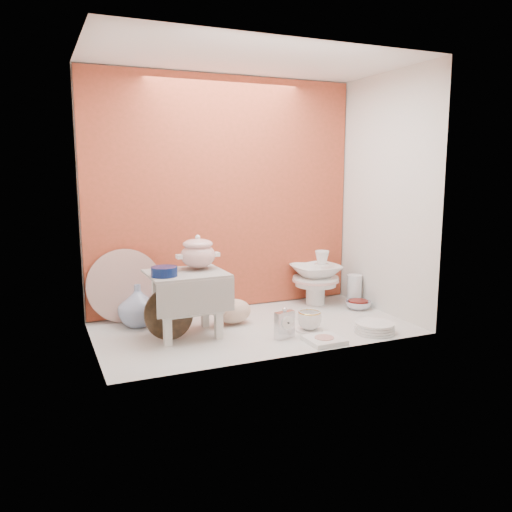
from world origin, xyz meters
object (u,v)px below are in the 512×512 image
at_px(crystal_bowl, 358,305).
at_px(step_stool, 187,304).
at_px(porcelain_tower, 316,278).
at_px(blue_white_vase, 138,305).
at_px(mantel_clock, 285,323).
at_px(gold_rim_teacup, 309,320).
at_px(dinner_plate_stack, 375,328).
at_px(plush_pig, 233,311).
at_px(floral_platter, 125,286).
at_px(soup_tureen, 198,252).

bearing_deg(crystal_bowl, step_stool, -175.63).
relative_size(step_stool, porcelain_tower, 1.13).
relative_size(blue_white_vase, mantel_clock, 1.44).
distance_m(gold_rim_teacup, dinner_plate_stack, 0.37).
xyz_separation_m(blue_white_vase, mantel_clock, (0.69, -0.55, -0.04)).
bearing_deg(dinner_plate_stack, plush_pig, 145.14).
xyz_separation_m(dinner_plate_stack, crystal_bowl, (0.20, 0.46, -0.00)).
bearing_deg(blue_white_vase, porcelain_tower, 0.92).
bearing_deg(blue_white_vase, dinner_plate_stack, -28.99).
relative_size(floral_platter, plush_pig, 1.62).
relative_size(blue_white_vase, crystal_bowl, 1.44).
bearing_deg(crystal_bowl, floral_platter, 167.99).
bearing_deg(dinner_plate_stack, mantel_clock, 167.37).
xyz_separation_m(mantel_clock, gold_rim_teacup, (0.19, 0.06, -0.02)).
distance_m(step_stool, crystal_bowl, 1.20).
bearing_deg(soup_tureen, gold_rim_teacup, -23.76).
height_order(blue_white_vase, crystal_bowl, blue_white_vase).
relative_size(step_stool, floral_platter, 0.94).
height_order(floral_platter, porcelain_tower, floral_platter).
bearing_deg(step_stool, dinner_plate_stack, -21.34).
relative_size(soup_tureen, porcelain_tower, 0.64).
relative_size(floral_platter, porcelain_tower, 1.21).
height_order(gold_rim_teacup, porcelain_tower, porcelain_tower).
xyz_separation_m(step_stool, mantel_clock, (0.47, -0.25, -0.09)).
bearing_deg(mantel_clock, floral_platter, 124.59).
height_order(soup_tureen, plush_pig, soup_tureen).
distance_m(floral_platter, porcelain_tower, 1.27).
bearing_deg(plush_pig, gold_rim_teacup, -31.60).
height_order(mantel_clock, crystal_bowl, mantel_clock).
bearing_deg(crystal_bowl, porcelain_tower, 131.34).
height_order(soup_tureen, crystal_bowl, soup_tureen).
height_order(mantel_clock, gold_rim_teacup, mantel_clock).
distance_m(floral_platter, blue_white_vase, 0.16).
relative_size(crystal_bowl, porcelain_tower, 0.46).
bearing_deg(porcelain_tower, floral_platter, 176.07).
bearing_deg(mantel_clock, porcelain_tower, 33.70).
xyz_separation_m(plush_pig, porcelain_tower, (0.68, 0.21, 0.10)).
relative_size(soup_tureen, plush_pig, 0.86).
relative_size(mantel_clock, crystal_bowl, 1.00).
xyz_separation_m(floral_platter, plush_pig, (0.58, -0.30, -0.14)).
bearing_deg(crystal_bowl, dinner_plate_stack, -113.79).
relative_size(step_stool, plush_pig, 1.52).
distance_m(gold_rim_teacup, crystal_bowl, 0.60).
bearing_deg(soup_tureen, mantel_clock, -38.66).
bearing_deg(blue_white_vase, soup_tureen, -38.62).
bearing_deg(dinner_plate_stack, blue_white_vase, 151.01).
distance_m(plush_pig, gold_rim_teacup, 0.46).
distance_m(mantel_clock, gold_rim_teacup, 0.20).
relative_size(floral_platter, crystal_bowl, 2.62).
distance_m(floral_platter, dinner_plate_stack, 1.49).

